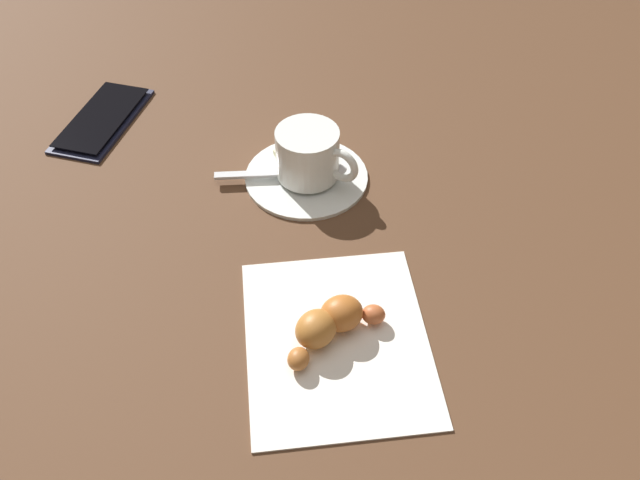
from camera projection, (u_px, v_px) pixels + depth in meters
name	position (u px, v px, depth m)	size (l,w,h in m)	color
ground_plane	(306.00, 251.00, 0.63)	(1.80, 1.80, 0.00)	#533522
saucer	(306.00, 175.00, 0.70)	(0.13, 0.13, 0.01)	white
espresso_cup	(309.00, 154.00, 0.68)	(0.07, 0.08, 0.05)	white
teaspoon	(302.00, 172.00, 0.70)	(0.02, 0.14, 0.01)	silver
sugar_packet	(304.00, 149.00, 0.72)	(0.06, 0.02, 0.01)	beige
napkin	(337.00, 340.00, 0.56)	(0.19, 0.15, 0.00)	white
croissant	(329.00, 323.00, 0.55)	(0.07, 0.09, 0.03)	#B65A30
cell_phone	(102.00, 119.00, 0.77)	(0.16, 0.11, 0.01)	#1A1D34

